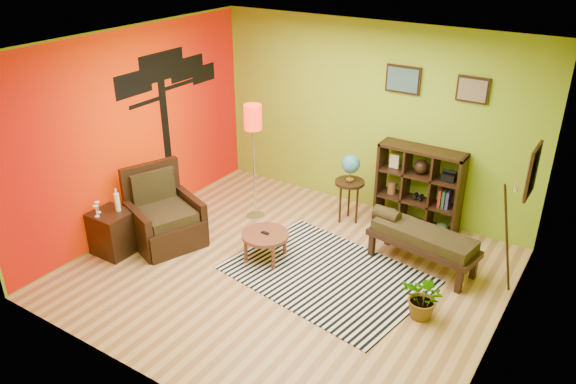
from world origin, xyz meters
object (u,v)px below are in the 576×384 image
Objects in this scene: coffee_table at (265,237)px; armchair at (164,220)px; globe_table at (350,172)px; potted_plant at (424,302)px; bench at (420,237)px; side_cabinet at (113,232)px; floor_lamp at (253,128)px; cube_shelf at (420,188)px.

armchair reaches higher than coffee_table.
globe_table is 2.41m from potted_plant.
armchair reaches higher than bench.
armchair is at bearing -134.60° from globe_table.
globe_table is at bearing 138.25° from potted_plant.
floor_lamp reaches higher than side_cabinet.
cube_shelf reaches higher than potted_plant.
armchair is at bearing -117.67° from floor_lamp.
bench is 2.71× the size of potted_plant.
coffee_table is 0.42× the size of bench.
armchair reaches higher than side_cabinet.
globe_table is at bearing 48.12° from side_cabinet.
bench is (2.52, 0.07, -0.99)m from floor_lamp.
globe_table is 1.00m from cube_shelf.
floor_lamp is at bearing 162.98° from potted_plant.
floor_lamp is at bearing -178.35° from bench.
potted_plant is at bearing -65.85° from bench.
cube_shelf is at bearing 55.20° from coffee_table.
globe_table is at bearing 74.24° from coffee_table.
armchair is at bearing -140.41° from cube_shelf.
cube_shelf is 2.16m from potted_plant.
side_cabinet is 0.76× the size of cube_shelf.
coffee_table is 0.51× the size of cube_shelf.
floor_lamp is (0.65, 1.23, 1.09)m from armchair.
potted_plant is (3.96, 0.91, -0.09)m from side_cabinet.
potted_plant is at bearing 5.20° from armchair.
bench is at bearing -23.92° from globe_table.
floor_lamp reaches higher than globe_table.
armchair is at bearing -157.58° from bench.
side_cabinet is at bearing -118.86° from floor_lamp.
coffee_table is 1.14× the size of potted_plant.
coffee_table is 1.48m from armchair.
cube_shelf is at bearing 39.59° from armchair.
armchair is 0.68m from side_cabinet.
globe_table is 0.87× the size of cube_shelf.
side_cabinet is at bearing -137.38° from cube_shelf.
globe_table is at bearing 156.08° from bench.
bench is at bearing 1.65° from floor_lamp.
side_cabinet is 0.52× the size of floor_lamp.
armchair is 2.69m from globe_table.
armchair is 3.62m from potted_plant.
floor_lamp is 3.24× the size of potted_plant.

